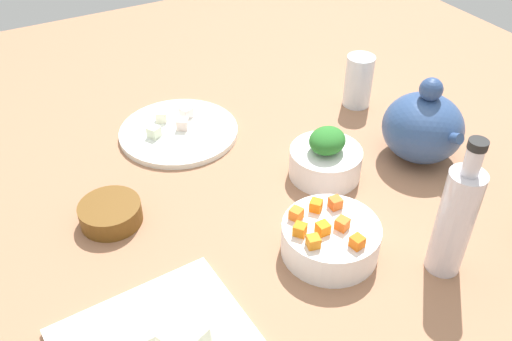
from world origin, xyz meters
The scene contains 22 objects.
tabletop centered at (0.00, 0.00, 1.50)cm, with size 190.00×190.00×3.00cm, color #9F6E4F.
plate_tofu centered at (-23.88, -4.93, 3.60)cm, with size 24.16×24.16×1.20cm, color white.
bowl_greens centered at (1.54, 13.66, 5.76)cm, with size 13.20×13.20×5.53cm, color white.
bowl_carrots centered at (18.17, 3.20, 5.70)cm, with size 15.32×15.32×5.41cm, color white.
bowl_small_side centered at (-5.18, -24.82, 4.78)cm, with size 10.36×10.36×3.57cm, color brown.
teapot centered at (5.33, 32.88, 9.70)cm, with size 16.80×14.99×16.80cm.
bottle_1 centered at (29.08, 16.63, 12.71)cm, with size 5.30×5.30×23.46cm.
drinking_glass_0 centered at (-16.07, 34.21, 8.73)cm, with size 6.00×6.00×11.46cm, color white.
carrot_cube_0 centered at (14.78, 6.17, 9.31)cm, with size 1.80×1.80×1.80cm, color orange.
carrot_cube_1 centered at (19.21, 4.30, 9.31)cm, with size 1.80×1.80×1.80cm, color orange.
carrot_cube_2 centered at (20.25, -1.62, 9.31)cm, with size 1.80×1.80×1.80cm, color orange.
carrot_cube_3 centered at (23.38, 3.95, 9.31)cm, with size 1.80×1.80×1.80cm, color orange.
carrot_cube_4 centered at (18.62, 1.17, 9.31)cm, with size 1.80×1.80×1.80cm, color orange.
carrot_cube_5 centered at (13.96, -0.61, 9.31)cm, with size 1.80×1.80×1.80cm, color orange.
carrot_cube_6 centered at (13.83, 3.14, 9.31)cm, with size 1.80×1.80×1.80cm, color orange.
carrot_cube_7 centered at (17.18, -1.97, 9.31)cm, with size 1.80×1.80×1.80cm, color orange.
chopped_greens_mound centered at (1.54, 13.66, 10.69)cm, with size 7.32×6.34×4.31cm, color #2A7128.
tofu_cube_0 centered at (-28.56, -6.75, 5.30)cm, with size 2.20×2.20×2.20cm, color white.
tofu_cube_1 centered at (-23.87, -10.12, 5.30)cm, with size 2.20×2.20×2.20cm, color #E7F3CF.
tofu_cube_2 centered at (-23.75, -4.03, 5.30)cm, with size 2.20×2.20×2.20cm, color #FBDED0.
tofu_cube_3 centered at (-27.42, -1.63, 5.30)cm, with size 2.20×2.20×2.20cm, color white.
dumpling_1 centered at (24.80, -20.55, 5.27)cm, with size 4.04×3.58×2.54cm, color beige.
Camera 1 is at (66.04, -36.37, 66.86)cm, focal length 38.72 mm.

